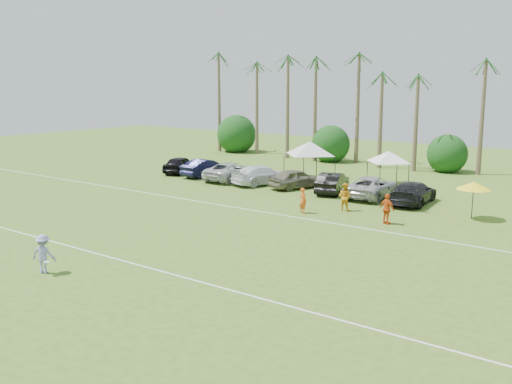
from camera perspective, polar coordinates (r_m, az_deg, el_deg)
The scene contains 28 objects.
ground at distance 28.08m, azimuth -19.96°, elevation -6.48°, with size 120.00×120.00×0.00m, color #46681F.
field_lines at distance 32.96m, azimuth -8.36°, elevation -3.38°, with size 80.00×12.10×0.01m.
palm_tree_0 at distance 68.96m, azimuth -3.97°, elevation 10.40°, with size 2.40×2.40×8.90m.
palm_tree_1 at distance 65.83m, azimuth -0.60°, elevation 11.16°, with size 2.40×2.40×9.90m.
palm_tree_2 at distance 62.96m, azimuth 3.12°, elevation 11.94°, with size 2.40×2.40×10.90m.
palm_tree_3 at distance 60.88m, azimuth 6.35°, elevation 12.72°, with size 2.40×2.40×11.90m.
palm_tree_4 at distance 58.94m, azimuth 9.72°, elevation 10.19°, with size 2.40×2.40×8.90m.
palm_tree_5 at distance 57.25m, azimuth 13.38°, elevation 10.91°, with size 2.40×2.40×9.90m.
palm_tree_6 at distance 55.80m, azimuth 17.28°, elevation 11.61°, with size 2.40×2.40×10.90m.
palm_tree_7 at distance 54.62m, azimuth 21.37°, elevation 12.27°, with size 2.40×2.40×11.90m.
bush_tree_0 at distance 68.13m, azimuth -1.43°, elevation 5.63°, with size 4.00×4.00×4.00m.
bush_tree_1 at distance 61.07m, azimuth 8.29°, elevation 4.90°, with size 4.00×4.00×4.00m.
bush_tree_2 at distance 56.46m, azimuth 19.10°, elevation 3.93°, with size 4.00×4.00×4.00m.
sideline_player_a at distance 35.75m, azimuth 4.72°, elevation -0.86°, with size 0.59×0.39×1.61m, color #E55919.
sideline_player_b at distance 36.78m, azimuth 8.88°, elevation -0.48°, with size 0.87×0.68×1.78m, color orange.
sideline_player_c at distance 33.72m, azimuth 12.97°, elevation -1.66°, with size 1.05×0.44×1.80m, color #DF5618.
canopy_tent_left at distance 47.30m, azimuth 5.45°, elevation 5.05°, with size 4.73×4.73×3.83m.
canopy_tent_right at distance 46.73m, azimuth 13.16°, elevation 4.00°, with size 3.87×3.87×3.13m.
market_umbrella at distance 36.19m, azimuth 20.94°, elevation 0.59°, with size 2.05×2.05×2.28m.
frisbee_player at distance 26.18m, azimuth -20.48°, elevation -5.82°, with size 1.26×1.01×1.71m.
parked_car_0 at distance 51.98m, azimuth -7.59°, elevation 2.73°, with size 1.80×4.48×1.53m, color black.
parked_car_1 at distance 49.80m, azimuth -5.07°, elevation 2.43°, with size 1.61×4.63×1.53m, color black.
parked_car_2 at distance 47.64m, azimuth -2.41°, elevation 2.08°, with size 2.53×5.49×1.53m, color #BABBBC.
parked_car_3 at distance 45.72m, azimuth 0.61°, elevation 1.71°, with size 2.14×5.26×1.53m, color white.
parked_car_4 at distance 44.12m, azimuth 4.04°, elevation 1.35°, with size 1.80×4.48×1.53m, color gray.
parked_car_5 at distance 42.61m, azimuth 7.64°, elevation 0.93°, with size 1.61×4.63×1.53m, color black.
parked_car_6 at distance 41.30m, azimuth 11.51°, elevation 0.50°, with size 2.53×5.49×1.53m, color #AAAAAA.
parked_car_7 at distance 39.86m, azimuth 15.42°, elevation -0.05°, with size 2.14×5.26×1.53m, color black.
Camera 1 is at (22.59, -14.60, 8.08)m, focal length 40.00 mm.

